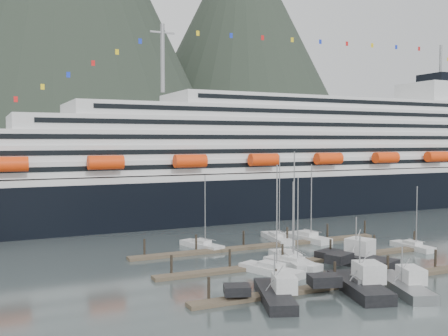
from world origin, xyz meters
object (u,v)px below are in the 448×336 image
(sailboat_a, at_px, (271,271))
(trawler_e, at_px, (355,258))
(trawler_b, at_px, (358,285))
(sailboat_d, at_px, (291,260))
(sailboat_c, at_px, (292,264))
(sailboat_f, at_px, (307,238))
(sailboat_b, at_px, (290,259))
(trawler_c, at_px, (400,285))
(sailboat_g, at_px, (277,239))
(cruise_ship, at_px, (304,166))
(trawler_a, at_px, (273,294))
(sailboat_e, at_px, (202,246))
(sailboat_h, at_px, (412,247))

(sailboat_a, xyz_separation_m, trawler_e, (14.35, -0.68, 0.54))
(trawler_b, bearing_deg, sailboat_d, 12.59)
(sailboat_c, relative_size, sailboat_f, 0.92)
(sailboat_a, relative_size, sailboat_b, 1.23)
(trawler_b, distance_m, trawler_c, 5.47)
(sailboat_a, relative_size, sailboat_g, 0.98)
(cruise_ship, xyz_separation_m, sailboat_f, (-24.24, -37.25, -11.59))
(sailboat_a, height_order, trawler_a, sailboat_a)
(sailboat_d, relative_size, sailboat_e, 1.33)
(cruise_ship, relative_size, sailboat_a, 13.10)
(sailboat_e, xyz_separation_m, trawler_c, (12.30, -34.95, 0.42))
(trawler_a, height_order, trawler_b, trawler_b)
(cruise_ship, bearing_deg, sailboat_d, -125.67)
(trawler_e, bearing_deg, sailboat_d, 36.45)
(cruise_ship, bearing_deg, sailboat_h, -103.17)
(sailboat_c, relative_size, sailboat_e, 1.04)
(sailboat_e, height_order, sailboat_h, sailboat_e)
(cruise_ship, xyz_separation_m, sailboat_d, (-36.70, -51.13, -11.58))
(sailboat_c, bearing_deg, sailboat_f, -59.78)
(sailboat_e, relative_size, sailboat_h, 1.16)
(sailboat_a, height_order, sailboat_f, sailboat_a)
(cruise_ship, height_order, sailboat_h, cruise_ship)
(cruise_ship, xyz_separation_m, trawler_a, (-48.91, -66.49, -11.20))
(sailboat_a, xyz_separation_m, trawler_c, (10.35, -14.24, 0.38))
(sailboat_a, xyz_separation_m, sailboat_f, (18.62, 18.41, -0.00))
(sailboat_a, bearing_deg, sailboat_h, -103.02)
(sailboat_d, bearing_deg, sailboat_h, -79.33)
(sailboat_g, bearing_deg, sailboat_c, 165.14)
(cruise_ship, xyz_separation_m, sailboat_a, (-42.85, -55.65, -11.58))
(sailboat_e, relative_size, sailboat_f, 0.88)
(sailboat_c, bearing_deg, trawler_a, 120.31)
(sailboat_f, distance_m, sailboat_h, 18.69)
(sailboat_e, distance_m, sailboat_g, 15.37)
(sailboat_a, height_order, sailboat_c, sailboat_a)
(sailboat_d, height_order, trawler_a, sailboat_d)
(sailboat_h, bearing_deg, sailboat_d, 87.91)
(trawler_a, relative_size, trawler_b, 0.95)
(sailboat_a, distance_m, sailboat_e, 20.80)
(cruise_ship, bearing_deg, sailboat_b, -125.88)
(trawler_b, bearing_deg, sailboat_a, 38.45)
(sailboat_b, distance_m, sailboat_g, 16.78)
(sailboat_d, relative_size, trawler_b, 1.40)
(trawler_a, distance_m, trawler_c, 16.76)
(cruise_ship, distance_m, sailboat_f, 45.92)
(cruise_ship, distance_m, sailboat_e, 58.00)
(sailboat_e, distance_m, sailboat_h, 36.68)
(sailboat_c, bearing_deg, sailboat_d, -45.89)
(sailboat_f, bearing_deg, trawler_a, 130.92)
(sailboat_b, bearing_deg, trawler_a, 148.79)
(sailboat_e, bearing_deg, sailboat_f, -113.31)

